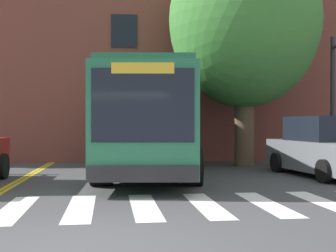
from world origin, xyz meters
The scene contains 8 objects.
ground_plane centered at (0.00, 0.00, 0.00)m, with size 120.00×120.00×0.00m, color #424244.
crosswalk centered at (-0.85, 2.91, 0.00)m, with size 14.36×3.42×0.01m.
lane_line_yellow_inner centered at (-2.42, 16.91, 0.00)m, with size 0.12×36.00×0.01m, color gold.
lane_line_yellow_outer centered at (-2.26, 16.91, 0.00)m, with size 0.12×36.00×0.01m, color gold.
city_bus centered at (1.57, 9.60, 1.74)m, with size 3.69×11.77×3.23m.
car_grey_far_lane centered at (6.89, 7.69, 0.85)m, with size 2.48×4.98×1.87m.
street_tree_curbside_large centered at (5.29, 11.34, 5.59)m, with size 8.18×8.16×8.97m.
building_facade centered at (0.68, 16.98, 5.27)m, with size 31.47×6.72×10.53m.
Camera 1 is at (0.58, -6.31, 1.66)m, focal length 50.00 mm.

